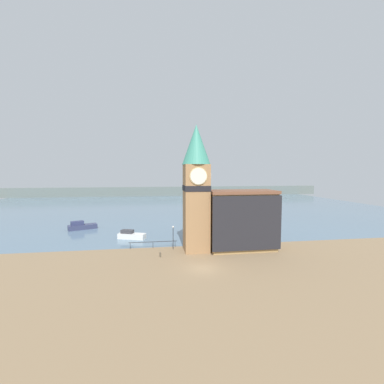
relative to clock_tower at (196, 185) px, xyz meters
The scene contains 10 objects.
ground_plane 13.60m from the clock_tower, 93.38° to the right, with size 160.00×160.00×0.00m, color #846B4C.
water 63.66m from the clock_tower, 90.44° to the left, with size 160.00×120.00×0.00m.
far_shoreline 103.06m from the clock_tower, 90.27° to the left, with size 180.00×3.00×5.00m.
pier_railing 12.49m from the clock_tower, 160.81° to the left, with size 8.19×0.08×1.09m.
clock_tower is the anchor object (origin of this frame).
pier_building 9.68m from the clock_tower, ahead, with size 11.27×5.52×9.93m.
boat_near 17.87m from the clock_tower, 140.44° to the left, with size 5.57×3.47×1.72m.
boat_far 32.01m from the clock_tower, 139.76° to the left, with size 6.40×4.31×1.94m.
mooring_bollard_near 12.32m from the clock_tower, 157.13° to the right, with size 0.27×0.27×0.79m.
lamp_post 9.02m from the clock_tower, 162.62° to the left, with size 0.32×0.32×3.97m.
Camera 1 is at (-6.45, -32.94, 12.83)m, focal length 24.00 mm.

